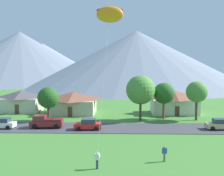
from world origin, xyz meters
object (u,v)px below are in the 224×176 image
at_px(tree_near_left, 48,98).
at_px(pickup_truck_maroon_west_side, 46,122).
at_px(watcher_person, 165,153).
at_px(parked_car_tan_east_end, 220,124).
at_px(house_left_center, 174,102).
at_px(parked_car_red_mid_east, 88,124).
at_px(kite_flyer_with_kite, 110,17).
at_px(house_right_center, 22,100).
at_px(tree_right_of_center, 141,90).
at_px(tree_center, 164,93).
at_px(house_leftmost, 73,102).
at_px(parked_car_white_mid_west, 2,123).
at_px(tree_left_of_center, 197,92).

relative_size(tree_near_left, pickup_truck_maroon_west_side, 1.18).
bearing_deg(watcher_person, tree_near_left, 130.98).
xyz_separation_m(parked_car_tan_east_end, pickup_truck_maroon_west_side, (-27.70, 0.42, 0.19)).
relative_size(house_left_center, parked_car_red_mid_east, 2.38).
relative_size(parked_car_red_mid_east, kite_flyer_with_kite, 0.26).
distance_m(house_right_center, tree_right_of_center, 27.35).
distance_m(tree_near_left, tree_center, 21.61).
bearing_deg(kite_flyer_with_kite, watcher_person, -12.60).
relative_size(house_leftmost, watcher_person, 5.93).
xyz_separation_m(tree_center, parked_car_white_mid_west, (-27.24, -8.75, -4.03)).
bearing_deg(house_leftmost, parked_car_tan_east_end, -28.69).
height_order(house_right_center, kite_flyer_with_kite, kite_flyer_with_kite).
bearing_deg(tree_center, tree_left_of_center, -9.60).
xyz_separation_m(parked_car_red_mid_east, parked_car_tan_east_end, (20.73, 0.70, 0.00)).
distance_m(house_right_center, parked_car_red_mid_east, 23.77).
height_order(parked_car_tan_east_end, pickup_truck_maroon_west_side, pickup_truck_maroon_west_side).
bearing_deg(pickup_truck_maroon_west_side, tree_right_of_center, 22.55).
bearing_deg(parked_car_red_mid_east, parked_car_tan_east_end, 1.94).
distance_m(house_leftmost, kite_flyer_with_kite, 31.10).
bearing_deg(kite_flyer_with_kite, house_right_center, 125.44).
bearing_deg(house_right_center, kite_flyer_with_kite, -54.56).
height_order(tree_right_of_center, parked_car_tan_east_end, tree_right_of_center).
relative_size(parked_car_tan_east_end, kite_flyer_with_kite, 0.26).
height_order(house_right_center, tree_near_left, tree_near_left).
distance_m(house_right_center, watcher_person, 40.25).
relative_size(house_right_center, tree_center, 1.25).
xyz_separation_m(house_leftmost, parked_car_red_mid_east, (4.92, -14.74, -1.53)).
bearing_deg(pickup_truck_maroon_west_side, parked_car_white_mid_west, -174.42).
relative_size(house_left_center, house_right_center, 1.18).
xyz_separation_m(house_left_center, tree_near_left, (-24.74, -8.65, 1.72)).
relative_size(tree_center, parked_car_tan_east_end, 1.65).
xyz_separation_m(parked_car_white_mid_west, parked_car_tan_east_end, (34.61, 0.26, 0.00)).
distance_m(tree_right_of_center, parked_car_white_mid_west, 24.30).
height_order(tree_right_of_center, kite_flyer_with_kite, kite_flyer_with_kite).
bearing_deg(kite_flyer_with_kite, house_leftmost, 108.06).
height_order(kite_flyer_with_kite, watcher_person, kite_flyer_with_kite).
height_order(house_left_center, house_right_center, house_left_center).
bearing_deg(tree_center, tree_right_of_center, -161.49).
bearing_deg(tree_near_left, parked_car_red_mid_east, -40.33).
xyz_separation_m(house_right_center, kite_flyer_with_kite, (20.67, -29.03, 12.55)).
distance_m(parked_car_tan_east_end, watcher_person, 18.06).
distance_m(tree_near_left, parked_car_tan_east_end, 29.69).
relative_size(tree_left_of_center, watcher_person, 4.34).
bearing_deg(tree_near_left, parked_car_tan_east_end, -12.10).
bearing_deg(parked_car_red_mid_east, tree_center, 34.53).
distance_m(tree_left_of_center, kite_flyer_with_kite, 27.39).
xyz_separation_m(house_leftmost, watcher_person, (14.56, -28.30, -1.52)).
xyz_separation_m(tree_center, tree_right_of_center, (-4.54, -1.52, 0.79)).
height_order(tree_right_of_center, parked_car_red_mid_east, tree_right_of_center).
distance_m(tree_left_of_center, parked_car_tan_east_end, 8.82).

